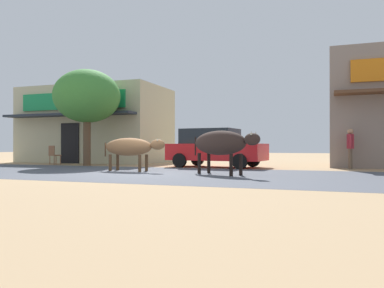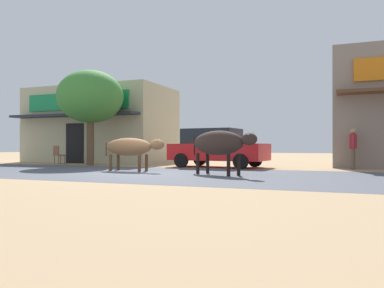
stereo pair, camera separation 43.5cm
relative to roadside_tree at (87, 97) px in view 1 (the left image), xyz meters
The scene contains 9 objects.
ground 6.67m from the roadside_tree, 38.57° to the right, with size 80.00×80.00×0.00m, color tan.
asphalt_road 6.67m from the roadside_tree, 38.57° to the right, with size 72.00×6.70×0.00m, color #4A4E58.
storefront_left_cafe 4.54m from the roadside_tree, 118.12° to the left, with size 7.90×5.37×4.18m.
roadside_tree is the anchor object (origin of this frame).
parked_hatchback_car 6.44m from the roadside_tree, ahead, with size 4.22×2.28×1.64m.
cow_near_brown 5.30m from the roadside_tree, 36.59° to the right, with size 2.54×0.80×1.20m.
cow_far_dark 8.40m from the roadside_tree, 24.82° to the right, with size 2.59×1.73×1.39m.
pedestrian_by_shop 11.63m from the roadside_tree, ahead, with size 0.29×0.61×1.58m.
cafe_chair_near_tree 3.45m from the roadside_tree, behind, with size 0.54×0.54×0.92m.
Camera 1 is at (6.03, -11.45, 0.90)m, focal length 36.05 mm.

